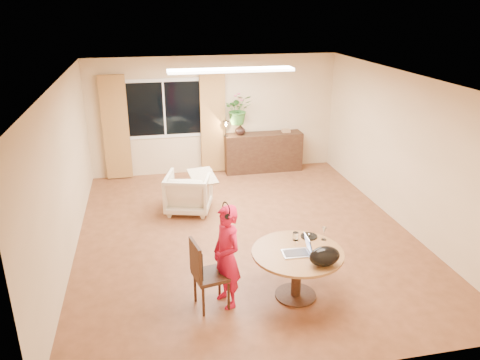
# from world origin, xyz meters

# --- Properties ---
(floor) EXTENTS (6.50, 6.50, 0.00)m
(floor) POSITION_xyz_m (0.00, 0.00, 0.00)
(floor) COLOR brown
(floor) RESTS_ON ground
(ceiling) EXTENTS (6.50, 6.50, 0.00)m
(ceiling) POSITION_xyz_m (0.00, 0.00, 2.60)
(ceiling) COLOR white
(ceiling) RESTS_ON wall_back
(wall_back) EXTENTS (5.50, 0.00, 5.50)m
(wall_back) POSITION_xyz_m (0.00, 3.25, 1.30)
(wall_back) COLOR tan
(wall_back) RESTS_ON floor
(wall_left) EXTENTS (0.00, 6.50, 6.50)m
(wall_left) POSITION_xyz_m (-2.75, 0.00, 1.30)
(wall_left) COLOR tan
(wall_left) RESTS_ON floor
(wall_right) EXTENTS (0.00, 6.50, 6.50)m
(wall_right) POSITION_xyz_m (2.75, 0.00, 1.30)
(wall_right) COLOR tan
(wall_right) RESTS_ON floor
(window) EXTENTS (1.70, 0.03, 1.30)m
(window) POSITION_xyz_m (-1.10, 3.23, 1.50)
(window) COLOR white
(window) RESTS_ON wall_back
(curtain_left) EXTENTS (0.55, 0.08, 2.25)m
(curtain_left) POSITION_xyz_m (-2.15, 3.15, 1.15)
(curtain_left) COLOR olive
(curtain_left) RESTS_ON wall_back
(curtain_right) EXTENTS (0.55, 0.08, 2.25)m
(curtain_right) POSITION_xyz_m (-0.05, 3.15, 1.15)
(curtain_right) COLOR olive
(curtain_right) RESTS_ON wall_back
(ceiling_panel) EXTENTS (2.20, 0.35, 0.05)m
(ceiling_panel) POSITION_xyz_m (0.00, 1.20, 2.57)
(ceiling_panel) COLOR white
(ceiling_panel) RESTS_ON ceiling
(dining_table) EXTENTS (1.19, 1.19, 0.68)m
(dining_table) POSITION_xyz_m (0.28, -1.88, 0.53)
(dining_table) COLOR brown
(dining_table) RESTS_ON floor
(dining_chair) EXTENTS (0.53, 0.50, 0.95)m
(dining_chair) POSITION_xyz_m (-0.85, -1.85, 0.48)
(dining_chair) COLOR black
(dining_chair) RESTS_ON floor
(child) EXTENTS (0.58, 0.48, 1.37)m
(child) POSITION_xyz_m (-0.64, -1.84, 0.69)
(child) COLOR #B82A0E
(child) RESTS_ON floor
(laptop) EXTENTS (0.37, 0.26, 0.24)m
(laptop) POSITION_xyz_m (0.23, -1.93, 0.80)
(laptop) COLOR #B7B7BC
(laptop) RESTS_ON dining_table
(tumbler) EXTENTS (0.09, 0.09, 0.11)m
(tumbler) POSITION_xyz_m (0.34, -1.58, 0.73)
(tumbler) COLOR white
(tumbler) RESTS_ON dining_table
(wine_glass) EXTENTS (0.08, 0.08, 0.19)m
(wine_glass) POSITION_xyz_m (0.72, -1.65, 0.77)
(wine_glass) COLOR white
(wine_glass) RESTS_ON dining_table
(pot_lid) EXTENTS (0.28, 0.28, 0.04)m
(pot_lid) POSITION_xyz_m (0.55, -1.54, 0.69)
(pot_lid) COLOR white
(pot_lid) RESTS_ON dining_table
(handbag) EXTENTS (0.39, 0.24, 0.26)m
(handbag) POSITION_xyz_m (0.48, -2.27, 0.80)
(handbag) COLOR black
(handbag) RESTS_ON dining_table
(armchair) EXTENTS (0.99, 1.00, 0.74)m
(armchair) POSITION_xyz_m (-0.83, 1.12, 0.37)
(armchair) COLOR beige
(armchair) RESTS_ON floor
(throw) EXTENTS (0.54, 0.62, 0.03)m
(throw) POSITION_xyz_m (-0.56, 1.10, 0.76)
(throw) COLOR beige
(throw) RESTS_ON armchair
(sideboard) EXTENTS (1.77, 0.43, 0.88)m
(sideboard) POSITION_xyz_m (1.08, 3.01, 0.44)
(sideboard) COLOR black
(sideboard) RESTS_ON floor
(vase) EXTENTS (0.29, 0.29, 0.25)m
(vase) POSITION_xyz_m (0.54, 3.01, 1.01)
(vase) COLOR black
(vase) RESTS_ON sideboard
(bouquet) EXTENTS (0.61, 0.53, 0.66)m
(bouquet) POSITION_xyz_m (0.50, 3.01, 1.46)
(bouquet) COLOR #296F2B
(bouquet) RESTS_ON vase
(book_stack) EXTENTS (0.20, 0.16, 0.08)m
(book_stack) POSITION_xyz_m (1.61, 3.01, 0.92)
(book_stack) COLOR #8F6649
(book_stack) RESTS_ON sideboard
(desk_lamp) EXTENTS (0.17, 0.17, 0.36)m
(desk_lamp) POSITION_xyz_m (0.21, 2.96, 1.06)
(desk_lamp) COLOR black
(desk_lamp) RESTS_ON sideboard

